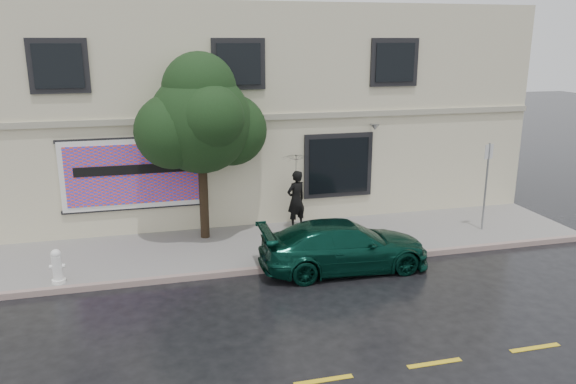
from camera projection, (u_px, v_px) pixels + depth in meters
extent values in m
plane|color=black|center=(278.00, 297.00, 13.33)|extent=(90.00, 90.00, 0.00)
cube|color=gray|center=(252.00, 246.00, 16.35)|extent=(20.00, 3.50, 0.15)
cube|color=gray|center=(265.00, 269.00, 14.71)|extent=(20.00, 0.18, 0.16)
cube|color=gold|center=(324.00, 380.00, 10.06)|extent=(19.00, 0.12, 0.01)
cube|color=beige|center=(222.00, 106.00, 20.82)|extent=(20.00, 8.00, 7.00)
cube|color=#9E9984|center=(240.00, 118.00, 17.01)|extent=(20.00, 0.12, 0.18)
cube|color=black|center=(338.00, 165.00, 18.22)|extent=(2.30, 0.10, 2.10)
cube|color=black|center=(339.00, 166.00, 18.16)|extent=(2.00, 0.05, 1.80)
cube|color=black|center=(58.00, 66.00, 15.34)|extent=(1.30, 0.05, 1.20)
cube|color=black|center=(239.00, 64.00, 16.54)|extent=(1.30, 0.05, 1.20)
cube|color=black|center=(395.00, 62.00, 17.74)|extent=(1.30, 0.05, 1.20)
cube|color=white|center=(135.00, 174.00, 16.63)|extent=(4.20, 0.06, 2.10)
cube|color=#E74733|center=(134.00, 174.00, 16.59)|extent=(3.90, 0.04, 1.80)
cube|color=black|center=(137.00, 208.00, 16.93)|extent=(4.30, 0.10, 0.10)
cube|color=black|center=(132.00, 139.00, 16.38)|extent=(4.30, 0.10, 0.10)
cube|color=black|center=(134.00, 170.00, 16.52)|extent=(3.40, 0.02, 0.28)
imported|color=#083226|center=(344.00, 246.00, 14.78)|extent=(4.53, 2.07, 1.31)
imported|color=black|center=(296.00, 200.00, 17.48)|extent=(0.80, 0.68, 1.85)
imported|color=black|center=(296.00, 160.00, 17.14)|extent=(1.03, 1.03, 0.70)
cylinder|color=#312415|center=(204.00, 198.00, 16.59)|extent=(0.27, 0.27, 2.45)
sphere|color=black|center=(201.00, 122.00, 16.00)|extent=(2.94, 2.94, 2.94)
cylinder|color=white|center=(59.00, 281.00, 13.74)|extent=(0.33, 0.33, 0.09)
cylinder|color=white|center=(57.00, 268.00, 13.64)|extent=(0.24, 0.24, 0.61)
sphere|color=white|center=(56.00, 254.00, 13.55)|extent=(0.24, 0.24, 0.24)
cylinder|color=white|center=(57.00, 266.00, 13.64)|extent=(0.36, 0.11, 0.11)
cylinder|color=gray|center=(486.00, 187.00, 17.24)|extent=(0.06, 0.06, 2.74)
cube|color=silver|center=(489.00, 152.00, 16.94)|extent=(0.33, 0.11, 0.44)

